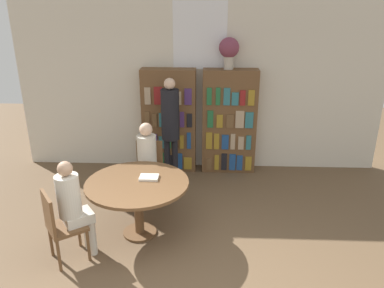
{
  "coord_description": "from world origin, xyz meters",
  "views": [
    {
      "loc": [
        0.15,
        -2.77,
        2.87
      ],
      "look_at": [
        -0.06,
        2.03,
        1.05
      ],
      "focal_mm": 35.0,
      "sensor_mm": 36.0,
      "label": 1
    }
  ],
  "objects_px": {
    "librarian_standing": "(170,120)",
    "reading_table": "(138,190)",
    "bookshelf_left": "(169,121)",
    "seated_reader_left": "(147,159)",
    "flower_vase": "(229,50)",
    "bookshelf_right": "(229,122)",
    "seated_reader_right": "(73,204)",
    "chair_left_side": "(149,168)",
    "chair_near_camera": "(60,223)"
  },
  "relations": [
    {
      "from": "seated_reader_right",
      "to": "chair_left_side",
      "type": "bearing_deg",
      "value": 119.92
    },
    {
      "from": "seated_reader_left",
      "to": "seated_reader_right",
      "type": "relative_size",
      "value": 1.02
    },
    {
      "from": "bookshelf_right",
      "to": "seated_reader_right",
      "type": "relative_size",
      "value": 1.47
    },
    {
      "from": "flower_vase",
      "to": "reading_table",
      "type": "distance_m",
      "value": 2.85
    },
    {
      "from": "chair_near_camera",
      "to": "bookshelf_right",
      "type": "bearing_deg",
      "value": 106.18
    },
    {
      "from": "bookshelf_right",
      "to": "flower_vase",
      "type": "relative_size",
      "value": 3.53
    },
    {
      "from": "bookshelf_left",
      "to": "reading_table",
      "type": "bearing_deg",
      "value": -95.37
    },
    {
      "from": "bookshelf_right",
      "to": "reading_table",
      "type": "bearing_deg",
      "value": -120.85
    },
    {
      "from": "reading_table",
      "to": "seated_reader_left",
      "type": "bearing_deg",
      "value": 90.48
    },
    {
      "from": "bookshelf_left",
      "to": "librarian_standing",
      "type": "xyz_separation_m",
      "value": [
        0.07,
        -0.5,
        0.17
      ]
    },
    {
      "from": "bookshelf_right",
      "to": "reading_table",
      "type": "height_order",
      "value": "bookshelf_right"
    },
    {
      "from": "seated_reader_left",
      "to": "librarian_standing",
      "type": "relative_size",
      "value": 0.71
    },
    {
      "from": "flower_vase",
      "to": "seated_reader_left",
      "type": "bearing_deg",
      "value": -133.34
    },
    {
      "from": "bookshelf_left",
      "to": "seated_reader_right",
      "type": "height_order",
      "value": "bookshelf_left"
    },
    {
      "from": "flower_vase",
      "to": "seated_reader_right",
      "type": "xyz_separation_m",
      "value": [
        -1.86,
        -2.59,
        -1.44
      ]
    },
    {
      "from": "bookshelf_left",
      "to": "flower_vase",
      "type": "bearing_deg",
      "value": 0.27
    },
    {
      "from": "librarian_standing",
      "to": "chair_left_side",
      "type": "bearing_deg",
      "value": -114.8
    },
    {
      "from": "reading_table",
      "to": "chair_left_side",
      "type": "bearing_deg",
      "value": 90.48
    },
    {
      "from": "seated_reader_left",
      "to": "librarian_standing",
      "type": "distance_m",
      "value": 0.9
    },
    {
      "from": "bookshelf_right",
      "to": "flower_vase",
      "type": "distance_m",
      "value": 1.24
    },
    {
      "from": "bookshelf_right",
      "to": "chair_left_side",
      "type": "relative_size",
      "value": 2.02
    },
    {
      "from": "chair_near_camera",
      "to": "seated_reader_right",
      "type": "height_order",
      "value": "seated_reader_right"
    },
    {
      "from": "seated_reader_left",
      "to": "flower_vase",
      "type": "bearing_deg",
      "value": -133.81
    },
    {
      "from": "seated_reader_right",
      "to": "librarian_standing",
      "type": "xyz_separation_m",
      "value": [
        0.92,
        2.08,
        0.37
      ]
    },
    {
      "from": "reading_table",
      "to": "seated_reader_left",
      "type": "height_order",
      "value": "seated_reader_left"
    },
    {
      "from": "librarian_standing",
      "to": "reading_table",
      "type": "bearing_deg",
      "value": -99.64
    },
    {
      "from": "bookshelf_left",
      "to": "bookshelf_right",
      "type": "xyz_separation_m",
      "value": [
        1.06,
        0.0,
        0.0
      ]
    },
    {
      "from": "chair_near_camera",
      "to": "seated_reader_right",
      "type": "distance_m",
      "value": 0.27
    },
    {
      "from": "flower_vase",
      "to": "reading_table",
      "type": "height_order",
      "value": "flower_vase"
    },
    {
      "from": "chair_left_side",
      "to": "seated_reader_right",
      "type": "distance_m",
      "value": 1.62
    },
    {
      "from": "bookshelf_left",
      "to": "flower_vase",
      "type": "relative_size",
      "value": 3.53
    },
    {
      "from": "chair_left_side",
      "to": "seated_reader_right",
      "type": "xyz_separation_m",
      "value": [
        -0.64,
        -1.47,
        0.2
      ]
    },
    {
      "from": "bookshelf_left",
      "to": "flower_vase",
      "type": "xyz_separation_m",
      "value": [
        1.01,
        0.0,
        1.24
      ]
    },
    {
      "from": "seated_reader_right",
      "to": "bookshelf_left",
      "type": "bearing_deg",
      "value": 125.29
    },
    {
      "from": "bookshelf_left",
      "to": "seated_reader_left",
      "type": "xyz_separation_m",
      "value": [
        -0.2,
        -1.28,
        -0.18
      ]
    },
    {
      "from": "bookshelf_left",
      "to": "chair_near_camera",
      "type": "bearing_deg",
      "value": -110.31
    },
    {
      "from": "bookshelf_right",
      "to": "flower_vase",
      "type": "height_order",
      "value": "flower_vase"
    },
    {
      "from": "flower_vase",
      "to": "librarian_standing",
      "type": "height_order",
      "value": "flower_vase"
    },
    {
      "from": "chair_left_side",
      "to": "reading_table",
      "type": "bearing_deg",
      "value": 90.0
    },
    {
      "from": "bookshelf_right",
      "to": "seated_reader_left",
      "type": "relative_size",
      "value": 1.45
    },
    {
      "from": "flower_vase",
      "to": "seated_reader_left",
      "type": "relative_size",
      "value": 0.41
    },
    {
      "from": "chair_left_side",
      "to": "librarian_standing",
      "type": "xyz_separation_m",
      "value": [
        0.28,
        0.6,
        0.57
      ]
    },
    {
      "from": "flower_vase",
      "to": "librarian_standing",
      "type": "distance_m",
      "value": 1.51
    },
    {
      "from": "bookshelf_left",
      "to": "seated_reader_left",
      "type": "relative_size",
      "value": 1.45
    },
    {
      "from": "seated_reader_right",
      "to": "chair_near_camera",
      "type": "bearing_deg",
      "value": -90.0
    },
    {
      "from": "reading_table",
      "to": "bookshelf_left",
      "type": "bearing_deg",
      "value": 84.63
    },
    {
      "from": "chair_near_camera",
      "to": "bookshelf_left",
      "type": "bearing_deg",
      "value": 123.21
    },
    {
      "from": "bookshelf_left",
      "to": "librarian_standing",
      "type": "relative_size",
      "value": 1.03
    },
    {
      "from": "bookshelf_left",
      "to": "chair_near_camera",
      "type": "height_order",
      "value": "bookshelf_left"
    },
    {
      "from": "bookshelf_left",
      "to": "chair_left_side",
      "type": "bearing_deg",
      "value": -100.53
    }
  ]
}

